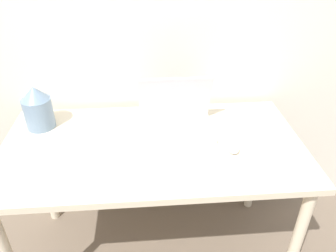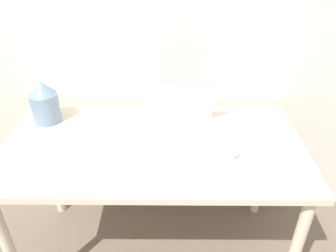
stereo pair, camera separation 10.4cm
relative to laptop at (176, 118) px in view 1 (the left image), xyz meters
name	(u,v)px [view 1 (the left image)]	position (x,y,z in m)	size (l,w,h in m)	color
wall_back	(146,3)	(-0.12, 0.29, 0.46)	(6.00, 0.05, 2.50)	silver
desk	(153,159)	(-0.12, -0.12, -0.14)	(1.35, 0.70, 0.73)	beige
laptop	(176,118)	(0.00, 0.00, 0.00)	(0.34, 0.25, 0.25)	silver
keyboard	(159,159)	(-0.10, -0.25, -0.04)	(0.44, 0.17, 0.02)	white
mouse	(232,147)	(0.23, -0.20, -0.04)	(0.05, 0.10, 0.04)	white
vase	(38,108)	(-0.65, 0.07, 0.05)	(0.13, 0.13, 0.21)	slate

